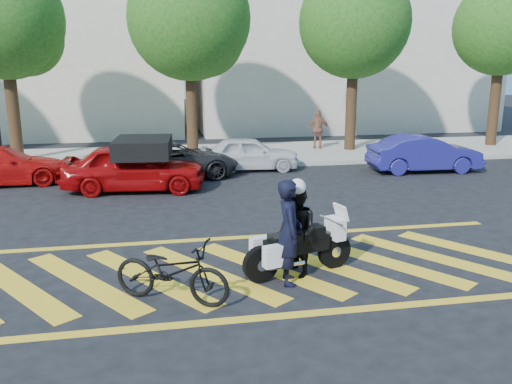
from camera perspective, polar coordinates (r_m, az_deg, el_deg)
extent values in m
plane|color=black|center=(10.06, -1.37, -8.28)|extent=(90.00, 90.00, 0.00)
cube|color=#9E998E|center=(21.57, -6.64, 3.79)|extent=(60.00, 5.00, 0.15)
cube|color=yellow|center=(10.22, -23.77, -9.11)|extent=(2.43, 3.21, 0.01)
cube|color=yellow|center=(10.03, -17.56, -9.01)|extent=(2.43, 3.21, 0.01)
cube|color=yellow|center=(9.94, -11.19, -8.80)|extent=(2.43, 3.21, 0.01)
cube|color=yellow|center=(9.98, -4.80, -8.48)|extent=(2.43, 3.21, 0.01)
cube|color=yellow|center=(10.14, 1.45, -8.06)|extent=(2.43, 3.21, 0.01)
cube|color=yellow|center=(10.42, 7.42, -7.58)|extent=(2.43, 3.21, 0.01)
cube|color=yellow|center=(10.80, 13.02, -7.05)|extent=(2.43, 3.21, 0.01)
cube|color=yellow|center=(11.27, 18.18, -6.50)|extent=(2.43, 3.21, 0.01)
cube|color=yellow|center=(11.83, 22.88, -5.95)|extent=(2.43, 3.21, 0.01)
cube|color=yellow|center=(8.35, 0.84, -13.07)|extent=(12.00, 0.20, 0.01)
cube|color=yellow|center=(11.82, -2.89, -4.86)|extent=(12.00, 0.20, 0.01)
cube|color=beige|center=(30.91, -23.76, 14.92)|extent=(16.00, 8.00, 10.00)
cube|color=beige|center=(32.02, 8.74, 16.70)|extent=(16.00, 8.00, 11.00)
cylinder|color=black|center=(21.85, -24.21, 7.91)|extent=(0.44, 0.44, 4.00)
sphere|color=#174E14|center=(21.82, -25.05, 16.15)|extent=(4.20, 4.20, 4.20)
sphere|color=#174E14|center=(21.96, -23.12, 14.66)|extent=(2.73, 2.73, 2.73)
cylinder|color=black|center=(21.33, -6.78, 8.89)|extent=(0.44, 0.44, 4.00)
sphere|color=#174E14|center=(21.31, -7.04, 17.67)|extent=(4.60, 4.60, 4.60)
sphere|color=#174E14|center=(21.62, -5.40, 15.82)|extent=(2.99, 2.99, 2.99)
cylinder|color=black|center=(22.73, 9.99, 9.08)|extent=(0.44, 0.44, 4.00)
sphere|color=#174E14|center=(22.71, 10.34, 17.17)|extent=(4.40, 4.40, 4.40)
sphere|color=#174E14|center=(23.17, 11.43, 15.42)|extent=(2.86, 2.86, 2.86)
cylinder|color=black|center=(25.75, 23.81, 8.66)|extent=(0.44, 0.44, 4.00)
sphere|color=#174E14|center=(25.73, 24.50, 15.53)|extent=(4.00, 4.00, 4.00)
sphere|color=#174E14|center=(26.29, 25.09, 14.09)|extent=(2.60, 2.60, 2.60)
imported|color=black|center=(9.26, 3.50, -4.24)|extent=(0.50, 0.71, 1.84)
imported|color=black|center=(8.77, -8.87, -8.26)|extent=(2.05, 1.53, 1.03)
cylinder|color=black|center=(9.46, 0.51, -7.63)|extent=(0.66, 0.31, 0.65)
cylinder|color=silver|center=(9.46, 0.51, -7.63)|extent=(0.23, 0.20, 0.20)
cylinder|color=black|center=(10.20, 8.24, -6.16)|extent=(0.66, 0.31, 0.65)
cylinder|color=silver|center=(10.20, 8.24, -6.16)|extent=(0.23, 0.20, 0.20)
cube|color=black|center=(9.70, 4.30, -5.57)|extent=(1.25, 0.58, 0.29)
cube|color=black|center=(9.79, 5.81, -4.22)|extent=(0.50, 0.40, 0.22)
cube|color=black|center=(9.53, 3.05, -4.80)|extent=(0.61, 0.47, 0.12)
cube|color=silver|center=(10.06, 8.33, -3.79)|extent=(0.32, 0.46, 0.39)
cube|color=silver|center=(9.67, 0.66, -5.79)|extent=(0.47, 0.29, 0.37)
cube|color=silver|center=(9.24, 2.10, -6.74)|extent=(0.47, 0.29, 0.37)
imported|color=black|center=(9.63, 4.30, -4.15)|extent=(0.81, 0.93, 1.64)
imported|color=#940607|center=(16.30, -12.71, 2.56)|extent=(4.27, 2.05, 1.41)
imported|color=#B40B0B|center=(18.50, -25.32, 2.54)|extent=(4.24, 2.02, 1.19)
imported|color=black|center=(17.89, -8.68, 3.35)|extent=(4.45, 2.46, 1.18)
imported|color=silver|center=(18.96, -0.71, 4.08)|extent=(3.56, 1.69, 1.18)
imported|color=navy|center=(19.56, 17.30, 3.88)|extent=(3.88, 1.53, 1.26)
imported|color=#925742|center=(22.83, 6.57, 6.58)|extent=(1.01, 0.59, 1.61)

